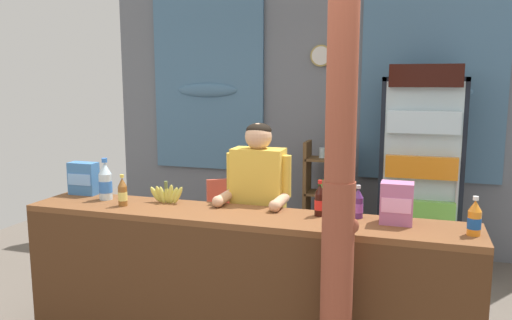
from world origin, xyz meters
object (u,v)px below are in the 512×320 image
at_px(soda_bottle_iced_tea, 123,193).
at_px(soda_bottle_orange_soda, 474,219).
at_px(bottle_shelf_rack, 327,197).
at_px(soda_bottle_water, 105,182).
at_px(drink_fridge, 421,160).
at_px(banana_bunch, 167,195).
at_px(soda_bottle_cola, 320,201).
at_px(snack_box_biscuit, 84,178).
at_px(shopkeeper, 258,203).
at_px(timber_post, 339,192).
at_px(soda_bottle_grape_soda, 358,204).
at_px(plastic_lawn_chair, 231,217).
at_px(stall_counter, 234,278).
at_px(snack_box_wafer, 397,203).

relative_size(soda_bottle_iced_tea, soda_bottle_orange_soda, 0.98).
relative_size(bottle_shelf_rack, soda_bottle_water, 4.02).
distance_m(drink_fridge, banana_bunch, 2.54).
height_order(drink_fridge, soda_bottle_cola, drink_fridge).
bearing_deg(snack_box_biscuit, banana_bunch, -4.38).
height_order(shopkeeper, soda_bottle_iced_tea, shopkeeper).
bearing_deg(banana_bunch, snack_box_biscuit, 175.62).
relative_size(shopkeeper, soda_bottle_cola, 6.69).
distance_m(timber_post, soda_bottle_grape_soda, 0.56).
relative_size(plastic_lawn_chair, snack_box_biscuit, 3.55).
height_order(shopkeeper, snack_box_biscuit, shopkeeper).
bearing_deg(soda_bottle_water, soda_bottle_orange_soda, -2.63).
bearing_deg(plastic_lawn_chair, timber_post, -55.46).
height_order(timber_post, banana_bunch, timber_post).
xyz_separation_m(soda_bottle_water, soda_bottle_cola, (1.55, 0.03, -0.03)).
bearing_deg(soda_bottle_water, shopkeeper, 15.86).
height_order(soda_bottle_iced_tea, soda_bottle_cola, soda_bottle_cola).
bearing_deg(stall_counter, banana_bunch, 159.04).
distance_m(bottle_shelf_rack, snack_box_wafer, 2.28).
height_order(drink_fridge, banana_bunch, drink_fridge).
bearing_deg(timber_post, stall_counter, 157.55).
xyz_separation_m(soda_bottle_orange_soda, banana_bunch, (-1.97, 0.15, -0.03)).
bearing_deg(banana_bunch, snack_box_wafer, -1.62).
height_order(timber_post, drink_fridge, timber_post).
relative_size(soda_bottle_iced_tea, snack_box_wafer, 0.87).
bearing_deg(soda_bottle_water, plastic_lawn_chair, 75.05).
bearing_deg(plastic_lawn_chair, soda_bottle_cola, -51.66).
relative_size(soda_bottle_water, snack_box_biscuit, 1.24).
bearing_deg(stall_counter, bottle_shelf_rack, 84.86).
bearing_deg(drink_fridge, stall_counter, -117.75).
xyz_separation_m(soda_bottle_grape_soda, banana_bunch, (-1.32, -0.02, -0.03)).
height_order(snack_box_biscuit, banana_bunch, snack_box_biscuit).
xyz_separation_m(timber_post, drink_fridge, (0.42, 2.40, -0.18)).
height_order(bottle_shelf_rack, plastic_lawn_chair, bottle_shelf_rack).
bearing_deg(bottle_shelf_rack, plastic_lawn_chair, -145.14).
bearing_deg(soda_bottle_water, soda_bottle_iced_tea, -30.02).
distance_m(shopkeeper, soda_bottle_iced_tea, 0.95).
distance_m(timber_post, shopkeeper, 1.07).
height_order(bottle_shelf_rack, soda_bottle_grape_soda, bottle_shelf_rack).
height_order(snack_box_wafer, snack_box_biscuit, snack_box_wafer).
bearing_deg(stall_counter, soda_bottle_grape_soda, 17.93).
bearing_deg(snack_box_wafer, bottle_shelf_rack, 110.17).
relative_size(drink_fridge, shopkeeper, 1.28).
relative_size(stall_counter, soda_bottle_orange_soda, 13.33).
relative_size(shopkeeper, soda_bottle_water, 5.13).
relative_size(shopkeeper, soda_bottle_grape_soda, 7.41).
xyz_separation_m(stall_counter, shopkeeper, (0.01, 0.48, 0.37)).
xyz_separation_m(soda_bottle_iced_tea, snack_box_wafer, (1.80, 0.12, 0.03)).
bearing_deg(shopkeeper, drink_fridge, 55.86).
bearing_deg(timber_post, bottle_shelf_rack, 100.87).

